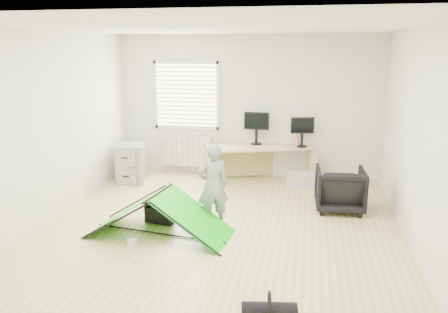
% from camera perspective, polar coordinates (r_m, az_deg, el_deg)
% --- Properties ---
extents(ground, '(5.50, 5.50, 0.00)m').
position_cam_1_polar(ground, '(6.14, -0.73, -9.53)').
color(ground, tan).
rests_on(ground, ground).
extents(back_wall, '(5.00, 0.02, 2.70)m').
position_cam_1_polar(back_wall, '(8.41, 3.10, 6.48)').
color(back_wall, silver).
rests_on(back_wall, ground).
extents(window, '(1.20, 0.06, 1.20)m').
position_cam_1_polar(window, '(8.60, -4.94, 7.96)').
color(window, silver).
rests_on(window, back_wall).
extents(radiator, '(1.00, 0.12, 0.60)m').
position_cam_1_polar(radiator, '(8.74, -4.86, 0.75)').
color(radiator, silver).
rests_on(radiator, back_wall).
extents(desk, '(2.05, 1.22, 0.67)m').
position_cam_1_polar(desk, '(8.22, 4.65, -0.95)').
color(desk, tan).
rests_on(desk, ground).
extents(filing_cabinet, '(0.57, 0.69, 0.71)m').
position_cam_1_polar(filing_cabinet, '(8.36, -11.90, -0.79)').
color(filing_cabinet, gray).
rests_on(filing_cabinet, ground).
extents(monitor_left, '(0.48, 0.13, 0.45)m').
position_cam_1_polar(monitor_left, '(8.27, 4.26, 3.13)').
color(monitor_left, black).
rests_on(monitor_left, desk).
extents(monitor_right, '(0.44, 0.19, 0.41)m').
position_cam_1_polar(monitor_right, '(8.17, 10.15, 2.65)').
color(monitor_right, black).
rests_on(monitor_right, desk).
extents(keyboard, '(0.47, 0.21, 0.02)m').
position_cam_1_polar(keyboard, '(8.06, 6.26, 1.22)').
color(keyboard, beige).
rests_on(keyboard, desk).
extents(thermos, '(0.08, 0.08, 0.24)m').
position_cam_1_polar(thermos, '(8.22, 9.53, 2.14)').
color(thermos, '#D3767B').
rests_on(thermos, desk).
extents(office_chair, '(0.75, 0.77, 0.67)m').
position_cam_1_polar(office_chair, '(6.97, 14.89, -4.14)').
color(office_chair, black).
rests_on(office_chair, ground).
extents(person, '(0.52, 0.46, 1.21)m').
position_cam_1_polar(person, '(6.02, -1.49, -3.87)').
color(person, gray).
rests_on(person, ground).
extents(kite, '(1.99, 1.08, 0.59)m').
position_cam_1_polar(kite, '(5.95, -8.52, -7.45)').
color(kite, '#13C313').
rests_on(kite, ground).
extents(storage_crate, '(0.55, 0.47, 0.26)m').
position_cam_1_polar(storage_crate, '(8.03, 10.07, -3.02)').
color(storage_crate, silver).
rests_on(storage_crate, ground).
extents(tote_bag, '(0.35, 0.17, 0.40)m').
position_cam_1_polar(tote_bag, '(8.94, -11.92, -0.85)').
color(tote_bag, teal).
rests_on(tote_bag, ground).
extents(laptop_bag, '(0.43, 0.19, 0.31)m').
position_cam_1_polar(laptop_bag, '(6.37, -8.47, -7.27)').
color(laptop_bag, black).
rests_on(laptop_bag, ground).
extents(white_box, '(0.10, 0.10, 0.10)m').
position_cam_1_polar(white_box, '(5.77, -11.87, -10.93)').
color(white_box, silver).
rests_on(white_box, ground).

